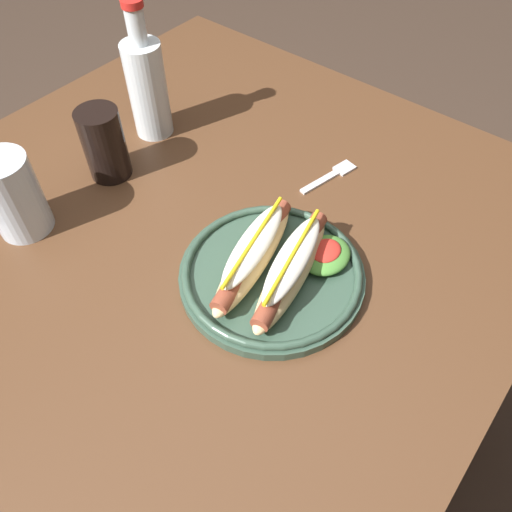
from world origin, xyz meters
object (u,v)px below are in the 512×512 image
soda_cup (104,144)px  glass_bottle (147,85)px  fork (332,175)px  hot_dog_plate (274,267)px  water_cup (13,196)px

soda_cup → glass_bottle: glass_bottle is taller
fork → glass_bottle: size_ratio=0.49×
hot_dog_plate → soda_cup: (0.00, 0.37, 0.04)m
fork → water_cup: 0.52m
soda_cup → water_cup: bearing=178.2°
fork → glass_bottle: bearing=119.7°
fork → soda_cup: 0.40m
hot_dog_plate → fork: (0.24, 0.06, -0.02)m
glass_bottle → fork: bearing=-72.8°
hot_dog_plate → glass_bottle: 0.43m
hot_dog_plate → glass_bottle: size_ratio=1.10×
hot_dog_plate → glass_bottle: bearing=70.9°
soda_cup → fork: bearing=-52.3°
fork → hot_dog_plate: bearing=-153.8°
soda_cup → water_cup: 0.17m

